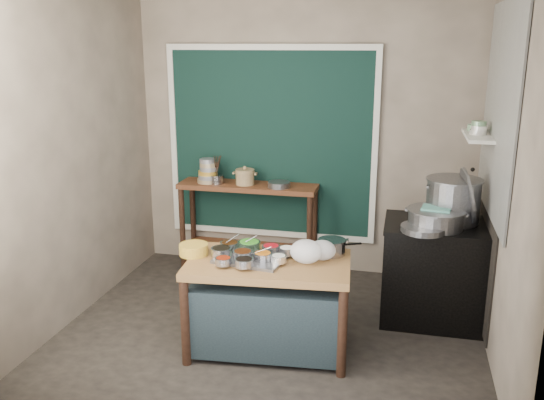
% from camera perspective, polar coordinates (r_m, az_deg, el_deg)
% --- Properties ---
extents(floor, '(3.50, 3.00, 0.02)m').
position_cam_1_polar(floor, '(5.05, -0.09, -12.84)').
color(floor, '#2F2924').
rests_on(floor, ground).
extents(back_wall, '(3.50, 0.02, 2.80)m').
position_cam_1_polar(back_wall, '(6.01, 3.23, 5.99)').
color(back_wall, gray).
rests_on(back_wall, floor).
extents(left_wall, '(0.02, 3.00, 2.80)m').
position_cam_1_polar(left_wall, '(5.24, -19.23, 3.77)').
color(left_wall, gray).
rests_on(left_wall, floor).
extents(right_wall, '(0.02, 3.00, 2.80)m').
position_cam_1_polar(right_wall, '(4.50, 22.30, 1.67)').
color(right_wall, gray).
rests_on(right_wall, floor).
extents(curtain_panel, '(2.10, 0.02, 1.90)m').
position_cam_1_polar(curtain_panel, '(6.05, -0.13, 5.60)').
color(curtain_panel, black).
rests_on(curtain_panel, back_wall).
extents(curtain_frame, '(2.22, 0.03, 2.02)m').
position_cam_1_polar(curtain_frame, '(6.04, -0.15, 5.58)').
color(curtain_frame, beige).
rests_on(curtain_frame, back_wall).
extents(tile_panel, '(0.02, 1.70, 1.70)m').
position_cam_1_polar(tile_panel, '(4.96, 21.60, 8.22)').
color(tile_panel, '#B2B2AA').
rests_on(tile_panel, right_wall).
extents(soot_patch, '(0.01, 1.30, 1.30)m').
position_cam_1_polar(soot_patch, '(5.30, 20.30, -4.05)').
color(soot_patch, black).
rests_on(soot_patch, right_wall).
extents(wall_shelf, '(0.22, 0.70, 0.03)m').
position_cam_1_polar(wall_shelf, '(5.27, 19.77, 6.00)').
color(wall_shelf, beige).
rests_on(wall_shelf, right_wall).
extents(prep_table, '(1.31, 0.83, 0.75)m').
position_cam_1_polar(prep_table, '(4.60, -0.34, -10.40)').
color(prep_table, olive).
rests_on(prep_table, floor).
extents(back_counter, '(1.45, 0.40, 0.95)m').
position_cam_1_polar(back_counter, '(6.13, -2.35, -2.72)').
color(back_counter, brown).
rests_on(back_counter, floor).
extents(stove_block, '(0.90, 0.68, 0.85)m').
position_cam_1_polar(stove_block, '(5.27, 15.91, -7.00)').
color(stove_block, black).
rests_on(stove_block, floor).
extents(stove_top, '(0.92, 0.69, 0.03)m').
position_cam_1_polar(stove_top, '(5.12, 16.26, -2.44)').
color(stove_top, black).
rests_on(stove_top, stove_block).
extents(condiment_tray, '(0.57, 0.44, 0.02)m').
position_cam_1_polar(condiment_tray, '(4.47, -2.11, -5.81)').
color(condiment_tray, gray).
rests_on(condiment_tray, prep_table).
extents(condiment_bowls, '(0.63, 0.50, 0.07)m').
position_cam_1_polar(condiment_bowls, '(4.48, -2.39, -5.20)').
color(condiment_bowls, gray).
rests_on(condiment_bowls, condiment_tray).
extents(yellow_basin, '(0.28, 0.28, 0.09)m').
position_cam_1_polar(yellow_basin, '(4.61, -7.77, -4.86)').
color(yellow_basin, gold).
rests_on(yellow_basin, prep_table).
extents(saucepan, '(0.30, 0.30, 0.12)m').
position_cam_1_polar(saucepan, '(4.59, 5.95, -4.65)').
color(saucepan, gray).
rests_on(saucepan, prep_table).
extents(plastic_bag_a, '(0.29, 0.27, 0.18)m').
position_cam_1_polar(plastic_bag_a, '(4.39, 3.40, -5.12)').
color(plastic_bag_a, white).
rests_on(plastic_bag_a, prep_table).
extents(plastic_bag_b, '(0.24, 0.21, 0.16)m').
position_cam_1_polar(plastic_bag_b, '(4.47, 5.00, -4.97)').
color(plastic_bag_b, white).
rests_on(plastic_bag_b, prep_table).
extents(bowl_stack, '(0.23, 0.23, 0.26)m').
position_cam_1_polar(bowl_stack, '(6.07, -6.33, 2.76)').
color(bowl_stack, tan).
rests_on(bowl_stack, back_counter).
extents(utensil_cup, '(0.18, 0.18, 0.09)m').
position_cam_1_polar(utensil_cup, '(6.03, -5.46, 2.06)').
color(utensil_cup, gray).
rests_on(utensil_cup, back_counter).
extents(ceramic_crock, '(0.21, 0.21, 0.14)m').
position_cam_1_polar(ceramic_crock, '(5.96, -2.70, 2.20)').
color(ceramic_crock, '#9A8254').
rests_on(ceramic_crock, back_counter).
extents(wide_bowl, '(0.30, 0.30, 0.06)m').
position_cam_1_polar(wide_bowl, '(5.85, 0.70, 1.54)').
color(wide_bowl, gray).
rests_on(wide_bowl, back_counter).
extents(stock_pot, '(0.64, 0.64, 0.38)m').
position_cam_1_polar(stock_pot, '(5.16, 17.50, -0.02)').
color(stock_pot, gray).
rests_on(stock_pot, stove_top).
extents(pot_lid, '(0.17, 0.50, 0.49)m').
position_cam_1_polar(pot_lid, '(5.12, 18.81, 0.35)').
color(pot_lid, gray).
rests_on(pot_lid, stove_top).
extents(steamer, '(0.54, 0.54, 0.16)m').
position_cam_1_polar(steamer, '(4.98, 15.90, -1.77)').
color(steamer, gray).
rests_on(steamer, stove_top).
extents(green_cloth, '(0.26, 0.21, 0.02)m').
position_cam_1_polar(green_cloth, '(4.96, 15.97, -0.80)').
color(green_cloth, '#5CA69A').
rests_on(green_cloth, steamer).
extents(shallow_pan, '(0.47, 0.47, 0.05)m').
position_cam_1_polar(shallow_pan, '(4.86, 14.77, -2.78)').
color(shallow_pan, gray).
rests_on(shallow_pan, stove_top).
extents(shelf_bowl_stack, '(0.14, 0.14, 0.11)m').
position_cam_1_polar(shelf_bowl_stack, '(5.24, 19.86, 6.71)').
color(shelf_bowl_stack, silver).
rests_on(shelf_bowl_stack, wall_shelf).
extents(shelf_bowl_green, '(0.21, 0.21, 0.06)m').
position_cam_1_polar(shelf_bowl_green, '(5.47, 19.59, 6.77)').
color(shelf_bowl_green, gray).
rests_on(shelf_bowl_green, wall_shelf).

